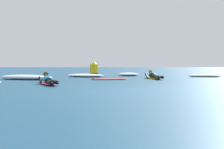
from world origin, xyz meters
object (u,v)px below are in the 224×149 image
at_px(surfer_near, 48,81).
at_px(surfer_far, 153,76).
at_px(channel_marker_buoy, 94,69).
at_px(drifting_surfboard, 109,79).

relative_size(surfer_near, surfer_far, 0.87).
height_order(surfer_far, channel_marker_buoy, channel_marker_buoy).
xyz_separation_m(surfer_far, channel_marker_buoy, (-3.29, 6.21, 0.28)).
distance_m(surfer_far, drifting_surfboard, 2.61).
bearing_deg(channel_marker_buoy, surfer_near, -100.08).
xyz_separation_m(surfer_near, channel_marker_buoy, (1.78, 10.04, 0.28)).
height_order(surfer_near, drifting_surfboard, surfer_near).
distance_m(surfer_far, channel_marker_buoy, 7.03).
relative_size(surfer_far, channel_marker_buoy, 2.61).
relative_size(surfer_far, drifting_surfboard, 1.34).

